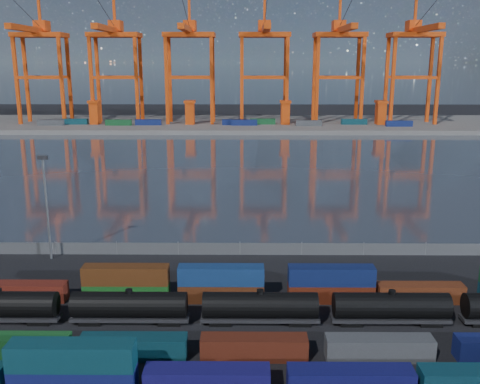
{
  "coord_description": "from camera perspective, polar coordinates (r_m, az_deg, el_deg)",
  "views": [
    {
      "loc": [
        0.66,
        -53.81,
        30.31
      ],
      "look_at": [
        0.0,
        30.0,
        10.0
      ],
      "focal_mm": 40.0,
      "sensor_mm": 36.0,
      "label": 1
    }
  ],
  "objects": [
    {
      "name": "ground",
      "position": [
        61.76,
        -0.23,
        -15.77
      ],
      "size": [
        700.0,
        700.0,
        0.0
      ],
      "primitive_type": "plane",
      "color": "black",
      "rests_on": "ground"
    },
    {
      "name": "harbor_water",
      "position": [
        161.68,
        0.21,
        2.82
      ],
      "size": [
        700.0,
        700.0,
        0.0
      ],
      "primitive_type": "plane",
      "color": "#2B333F",
      "rests_on": "ground"
    },
    {
      "name": "far_quay",
      "position": [
        265.43,
        0.31,
        7.28
      ],
      "size": [
        700.0,
        70.0,
        2.0
      ],
      "primitive_type": "cube",
      "color": "#514F4C",
      "rests_on": "ground"
    },
    {
      "name": "container_row_south",
      "position": [
        52.96,
        5.27,
        -18.74
      ],
      "size": [
        126.22,
        2.4,
        5.12
      ],
      "color": "#45464A",
      "rests_on": "ground"
    },
    {
      "name": "container_row_mid",
      "position": [
        60.82,
        -16.32,
        -15.56
      ],
      "size": [
        140.06,
        2.28,
        2.43
      ],
      "color": "#383B3C",
      "rests_on": "ground"
    },
    {
      "name": "container_row_north",
      "position": [
        70.8,
        5.68,
        -10.06
      ],
      "size": [
        139.89,
        2.26,
        4.81
      ],
      "color": "#0F214D",
      "rests_on": "ground"
    },
    {
      "name": "tanker_string",
      "position": [
        65.01,
        -4.85,
        -12.08
      ],
      "size": [
        122.6,
        3.03,
        4.34
      ],
      "color": "black",
      "rests_on": "ground"
    },
    {
      "name": "waterfront_fence",
      "position": [
        86.9,
        -0.01,
        -6.09
      ],
      "size": [
        160.12,
        0.12,
        2.2
      ],
      "color": "#595B5E",
      "rests_on": "ground"
    },
    {
      "name": "yard_light_mast",
      "position": [
        88.04,
        -19.95,
        -1.02
      ],
      "size": [
        1.6,
        0.4,
        16.6
      ],
      "color": "slate",
      "rests_on": "ground"
    },
    {
      "name": "gantry_cranes",
      "position": [
        257.41,
        -1.41,
        15.33
      ],
      "size": [
        198.85,
        45.79,
        62.0
      ],
      "color": "#DA430F",
      "rests_on": "ground"
    },
    {
      "name": "quay_containers",
      "position": [
        251.0,
        -2.23,
        7.44
      ],
      "size": [
        172.58,
        10.99,
        2.6
      ],
      "color": "navy",
      "rests_on": "far_quay"
    },
    {
      "name": "straddle_carriers",
      "position": [
        254.82,
        -0.26,
        8.56
      ],
      "size": [
        140.0,
        7.0,
        11.1
      ],
      "color": "#DA430F",
      "rests_on": "far_quay"
    }
  ]
}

